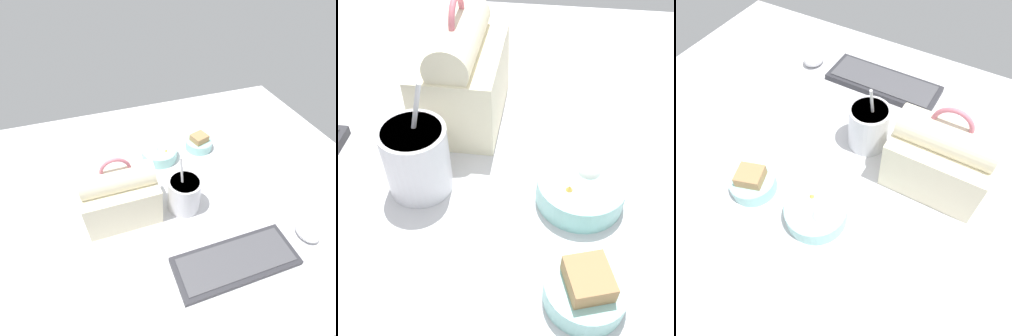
# 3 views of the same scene
# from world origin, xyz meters

# --- Properties ---
(desk_surface) EXTENTS (1.40, 1.10, 0.02)m
(desk_surface) POSITION_xyz_m (0.00, 0.00, 0.01)
(desk_surface) COLOR silver
(desk_surface) RESTS_ON ground
(lunch_bag) EXTENTS (0.22, 0.14, 0.23)m
(lunch_bag) POSITION_xyz_m (0.21, 0.07, 0.11)
(lunch_bag) COLOR #EFE5C1
(lunch_bag) RESTS_ON desk_surface
(soup_cup) EXTENTS (0.10, 0.10, 0.19)m
(soup_cup) POSITION_xyz_m (0.02, 0.10, 0.08)
(soup_cup) COLOR silver
(soup_cup) RESTS_ON desk_surface
(bento_bowl_sandwich) EXTENTS (0.11, 0.11, 0.06)m
(bento_bowl_sandwich) POSITION_xyz_m (-0.15, -0.16, 0.04)
(bento_bowl_sandwich) COLOR #93D1CC
(bento_bowl_sandwich) RESTS_ON desk_surface
(bento_bowl_snacks) EXTENTS (0.14, 0.14, 0.06)m
(bento_bowl_snacks) POSITION_xyz_m (0.02, -0.15, 0.04)
(bento_bowl_snacks) COLOR #93D1CC
(bento_bowl_snacks) RESTS_ON desk_surface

